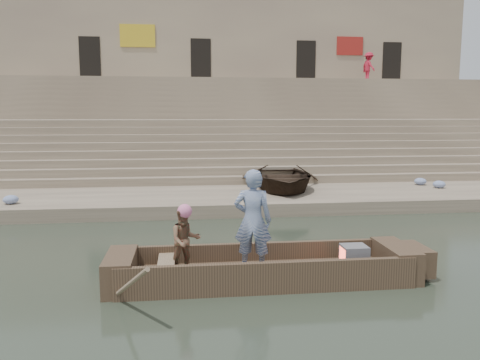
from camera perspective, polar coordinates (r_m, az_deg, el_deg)
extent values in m
plane|color=#252E23|center=(8.79, 15.70, -12.66)|extent=(120.00, 120.00, 0.00)
cube|color=gray|center=(16.16, 4.83, -2.25)|extent=(32.00, 4.00, 0.40)
cube|color=gray|center=(23.36, 1.13, 3.88)|extent=(32.00, 3.00, 2.80)
cube|color=gray|center=(30.25, -0.73, 7.07)|extent=(32.00, 3.00, 5.20)
cube|color=gray|center=(18.32, 3.41, -0.55)|extent=(32.00, 0.50, 0.70)
cube|color=gray|center=(18.78, 3.14, 0.12)|extent=(32.00, 0.50, 1.00)
cube|color=gray|center=(19.25, 2.89, 0.76)|extent=(32.00, 0.50, 1.30)
cube|color=gray|center=(19.72, 2.64, 1.38)|extent=(32.00, 0.50, 1.60)
cube|color=gray|center=(20.20, 2.41, 1.96)|extent=(32.00, 0.50, 1.90)
cube|color=gray|center=(20.67, 2.19, 2.52)|extent=(32.00, 0.50, 2.20)
cube|color=gray|center=(21.15, 1.98, 3.05)|extent=(32.00, 0.50, 2.50)
cube|color=gray|center=(21.63, 1.77, 3.55)|extent=(32.00, 0.50, 2.80)
cube|color=gray|center=(25.08, 0.57, 4.50)|extent=(32.00, 0.50, 3.10)
cube|color=gray|center=(25.57, 0.42, 4.90)|extent=(32.00, 0.50, 3.40)
cube|color=gray|center=(26.05, 0.28, 5.29)|extent=(32.00, 0.50, 3.70)
cube|color=gray|center=(26.54, 0.15, 5.66)|extent=(32.00, 0.50, 4.00)
cube|color=gray|center=(27.03, 0.02, 6.02)|extent=(32.00, 0.50, 4.30)
cube|color=gray|center=(27.53, -0.11, 6.37)|extent=(32.00, 0.50, 4.60)
cube|color=gray|center=(28.02, -0.23, 6.70)|extent=(32.00, 0.50, 4.90)
cube|color=gray|center=(28.51, -0.35, 7.02)|extent=(32.00, 0.50, 5.20)
cube|color=tan|center=(34.32, -1.47, 12.18)|extent=(32.00, 5.00, 11.20)
cube|color=black|center=(32.34, -17.62, 13.87)|extent=(1.30, 0.18, 2.60)
cube|color=black|center=(31.85, -4.75, 14.30)|extent=(1.30, 0.18, 2.60)
cube|color=black|center=(32.88, 7.92, 14.05)|extent=(1.30, 0.18, 2.60)
cube|color=black|center=(34.87, 17.77, 13.40)|extent=(1.30, 0.18, 2.60)
cube|color=gold|center=(32.06, -12.25, 16.64)|extent=(2.20, 0.10, 1.40)
cube|color=maroon|center=(33.81, 13.09, 15.46)|extent=(1.80, 0.10, 1.20)
cube|color=brown|center=(8.85, 2.78, -11.44)|extent=(5.00, 1.30, 0.22)
cube|color=brown|center=(8.22, 3.52, -11.74)|extent=(5.20, 0.12, 0.56)
cube|color=brown|center=(9.38, 2.14, -9.22)|extent=(5.20, 0.12, 0.56)
cube|color=brown|center=(8.75, -14.21, -10.60)|extent=(0.50, 1.30, 0.60)
cube|color=brown|center=(9.54, 18.26, -9.20)|extent=(0.50, 1.30, 0.60)
cube|color=brown|center=(9.71, 20.43, -8.88)|extent=(0.35, 0.90, 0.50)
cube|color=#937A5B|center=(8.65, -8.89, -9.97)|extent=(0.30, 1.20, 0.08)
cylinder|color=#937A5B|center=(7.89, -13.94, -12.67)|extent=(1.03, 2.10, 1.36)
sphere|color=pink|center=(8.45, -6.69, -3.76)|extent=(0.26, 0.26, 0.26)
imported|color=navy|center=(8.51, 1.55, -4.91)|extent=(0.77, 0.60, 1.87)
imported|color=#246E45|center=(8.57, -6.63, -7.23)|extent=(0.66, 0.57, 1.18)
cube|color=slate|center=(9.20, 13.59, -8.89)|extent=(0.46, 0.42, 0.40)
cube|color=#E5593F|center=(9.13, 12.34, -8.98)|extent=(0.04, 0.34, 0.32)
imported|color=#2D2116|center=(16.79, 5.06, 0.36)|extent=(3.52, 4.61, 0.89)
imported|color=#B51E34|center=(32.51, 15.24, 13.05)|extent=(0.90, 1.29, 1.81)
ellipsoid|color=#3F5999|center=(15.63, -25.91, -2.14)|extent=(0.44, 0.44, 0.26)
ellipsoid|color=#3F5999|center=(18.58, 22.87, -0.48)|extent=(0.44, 0.44, 0.26)
ellipsoid|color=#3F5999|center=(19.11, 20.90, -0.16)|extent=(0.44, 0.44, 0.26)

